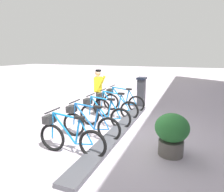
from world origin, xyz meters
TOP-DOWN VIEW (x-y plane):
  - ground_plane at (0.00, 0.00)m, footprint 60.00×60.00m
  - dock_rail_base at (0.00, 0.00)m, footprint 0.44×5.53m
  - payment_kiosk at (0.05, -3.10)m, footprint 0.36×0.52m
  - bike_docked_0 at (0.63, -2.17)m, footprint 1.72×0.54m
  - bike_docked_1 at (0.63, -1.22)m, footprint 1.72×0.54m
  - bike_docked_2 at (0.63, -0.27)m, footprint 1.72×0.54m
  - bike_docked_3 at (0.63, 0.67)m, footprint 1.72×0.54m
  - bike_docked_4 at (0.63, 1.62)m, footprint 1.72×0.54m
  - worker_near_rack at (1.45, -1.78)m, footprint 0.52×0.69m
  - planter_bush at (-1.55, 0.80)m, footprint 0.76×0.76m

SIDE VIEW (x-z plane):
  - ground_plane at x=0.00m, z-range 0.00..0.00m
  - dock_rail_base at x=0.00m, z-range 0.00..0.10m
  - bike_docked_0 at x=0.63m, z-range -0.08..0.94m
  - bike_docked_1 at x=0.63m, z-range -0.08..0.94m
  - bike_docked_2 at x=0.63m, z-range -0.08..0.94m
  - bike_docked_3 at x=0.63m, z-range -0.08..0.94m
  - bike_docked_4 at x=0.63m, z-range -0.08..0.94m
  - planter_bush at x=-1.55m, z-range 0.06..1.03m
  - payment_kiosk at x=0.05m, z-range 0.03..1.31m
  - worker_near_rack at x=1.45m, z-range 0.08..1.74m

